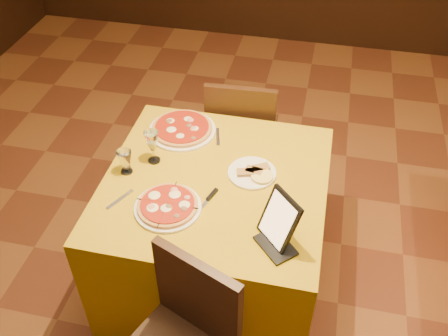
% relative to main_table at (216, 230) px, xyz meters
% --- Properties ---
extents(main_table, '(1.10, 1.10, 0.75)m').
position_rel_main_table_xyz_m(main_table, '(0.00, 0.00, 0.00)').
color(main_table, '#B58F0B').
rests_on(main_table, floor).
extents(chair_main_far, '(0.41, 0.41, 0.91)m').
position_rel_main_table_xyz_m(chair_main_far, '(0.00, 0.80, 0.08)').
color(chair_main_far, black).
rests_on(chair_main_far, floor).
extents(pizza_near, '(0.32, 0.32, 0.03)m').
position_rel_main_table_xyz_m(pizza_near, '(-0.17, -0.23, 0.39)').
color(pizza_near, white).
rests_on(pizza_near, main_table).
extents(pizza_far, '(0.37, 0.37, 0.03)m').
position_rel_main_table_xyz_m(pizza_far, '(-0.27, 0.35, 0.39)').
color(pizza_far, white).
rests_on(pizza_far, main_table).
extents(cutlet_dish, '(0.24, 0.24, 0.03)m').
position_rel_main_table_xyz_m(cutlet_dish, '(0.17, 0.09, 0.39)').
color(cutlet_dish, white).
rests_on(cutlet_dish, main_table).
extents(wine_glass, '(0.09, 0.09, 0.19)m').
position_rel_main_table_xyz_m(wine_glass, '(-0.34, 0.08, 0.47)').
color(wine_glass, '#DBE381').
rests_on(wine_glass, main_table).
extents(water_glass, '(0.10, 0.10, 0.13)m').
position_rel_main_table_xyz_m(water_glass, '(-0.45, -0.03, 0.44)').
color(water_glass, silver).
rests_on(water_glass, main_table).
extents(tablet, '(0.20, 0.20, 0.23)m').
position_rel_main_table_xyz_m(tablet, '(0.35, -0.30, 0.49)').
color(tablet, black).
rests_on(tablet, main_table).
extents(knife, '(0.08, 0.20, 0.01)m').
position_rel_main_table_xyz_m(knife, '(-0.02, -0.19, 0.38)').
color(knife, silver).
rests_on(knife, main_table).
extents(fork_near, '(0.09, 0.15, 0.01)m').
position_rel_main_table_xyz_m(fork_near, '(-0.41, -0.23, 0.38)').
color(fork_near, '#B2B1B8').
rests_on(fork_near, main_table).
extents(fork_far, '(0.06, 0.15, 0.01)m').
position_rel_main_table_xyz_m(fork_far, '(-0.06, 0.34, 0.38)').
color(fork_far, '#B5B3BB').
rests_on(fork_far, main_table).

